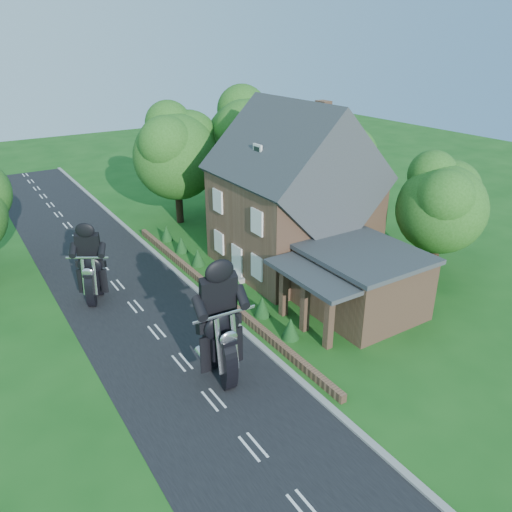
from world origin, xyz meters
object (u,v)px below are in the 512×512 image
annex (360,281)px  motorcycle_follow (95,290)px  house (293,199)px  garden_wall (214,291)px  motorcycle_lead (221,362)px

annex → motorcycle_follow: bearing=143.3°
house → motorcycle_follow: size_ratio=6.82×
garden_wall → motorcycle_follow: 6.54m
garden_wall → annex: annex is taller
house → motorcycle_follow: 12.76m
motorcycle_follow → house: bearing=-156.4°
motorcycle_lead → motorcycle_follow: motorcycle_lead is taller
garden_wall → annex: (5.57, -5.80, 1.57)m
house → motorcycle_lead: bearing=-140.3°
garden_wall → annex: bearing=-46.2°
garden_wall → motorcycle_follow: size_ratio=14.65×
garden_wall → house: bearing=9.2°
annex → motorcycle_follow: (-11.48, 8.56, -1.07)m
motorcycle_lead → motorcycle_follow: (-2.53, 9.72, -0.15)m
annex → motorcycle_follow: 14.36m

